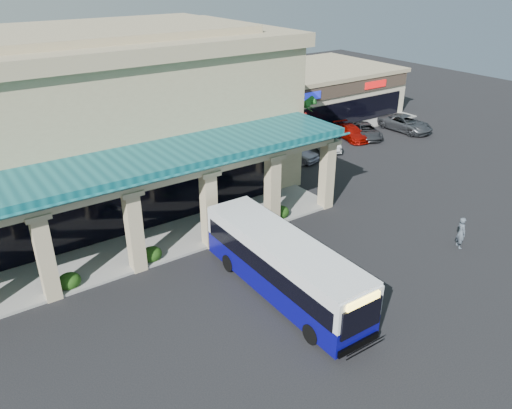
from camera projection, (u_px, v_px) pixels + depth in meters
ground at (307, 269)px, 27.12m from camera, size 110.00×110.00×0.00m
main_building at (56, 122)px, 32.33m from camera, size 30.80×14.80×11.35m
arcade at (113, 214)px, 26.78m from camera, size 30.00×6.20×5.70m
strip_mall at (291, 94)px, 53.03m from camera, size 22.50×12.50×4.90m
palm_0 at (301, 132)px, 38.18m from camera, size 2.40×2.40×6.60m
palm_1 at (287, 126)px, 41.08m from camera, size 2.40×2.40×5.80m
broadleaf_tree at (234, 121)px, 43.96m from camera, size 2.60×2.60×4.81m
transit_bus at (283, 267)px, 24.46m from camera, size 2.71×11.11×3.09m
pedestrian at (461, 233)px, 28.78m from camera, size 0.72×0.83×1.92m
car_silver at (294, 151)px, 41.90m from camera, size 2.85×4.66×1.48m
car_white at (324, 140)px, 44.35m from camera, size 3.21×4.88×1.52m
car_red at (351, 132)px, 46.84m from camera, size 2.76×4.73×1.29m
car_gray at (365, 131)px, 47.32m from camera, size 3.87×5.12×1.29m
car_extra at (405, 123)px, 49.07m from camera, size 2.71×5.57×1.53m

